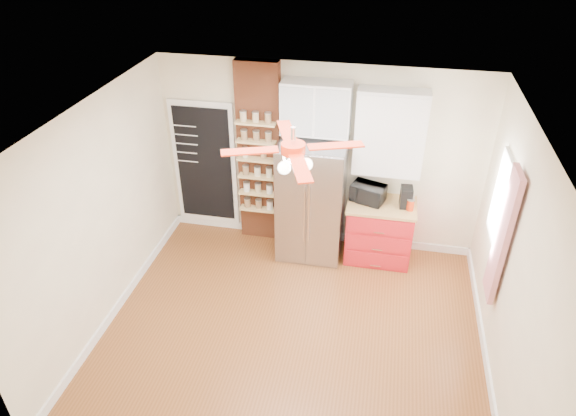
% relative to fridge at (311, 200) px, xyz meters
% --- Properties ---
extents(floor, '(4.50, 4.50, 0.00)m').
position_rel_fridge_xyz_m(floor, '(0.05, -1.63, -0.88)').
color(floor, brown).
rests_on(floor, ground).
extents(ceiling, '(4.50, 4.50, 0.00)m').
position_rel_fridge_xyz_m(ceiling, '(0.05, -1.63, 1.83)').
color(ceiling, white).
rests_on(ceiling, wall_back).
extents(wall_back, '(4.50, 0.02, 2.70)m').
position_rel_fridge_xyz_m(wall_back, '(0.05, 0.37, 0.48)').
color(wall_back, beige).
rests_on(wall_back, floor).
extents(wall_front, '(4.50, 0.02, 2.70)m').
position_rel_fridge_xyz_m(wall_front, '(0.05, -3.63, 0.48)').
color(wall_front, beige).
rests_on(wall_front, floor).
extents(wall_left, '(0.02, 4.00, 2.70)m').
position_rel_fridge_xyz_m(wall_left, '(-2.20, -1.63, 0.48)').
color(wall_left, beige).
rests_on(wall_left, floor).
extents(wall_right, '(0.02, 4.00, 2.70)m').
position_rel_fridge_xyz_m(wall_right, '(2.30, -1.63, 0.48)').
color(wall_right, beige).
rests_on(wall_right, floor).
extents(chalkboard, '(0.95, 0.05, 1.95)m').
position_rel_fridge_xyz_m(chalkboard, '(-1.65, 0.33, 0.23)').
color(chalkboard, white).
rests_on(chalkboard, wall_back).
extents(brick_pillar, '(0.60, 0.16, 2.70)m').
position_rel_fridge_xyz_m(brick_pillar, '(-0.80, 0.29, 0.48)').
color(brick_pillar, brown).
rests_on(brick_pillar, floor).
extents(fridge, '(0.90, 0.70, 1.75)m').
position_rel_fridge_xyz_m(fridge, '(0.00, 0.00, 0.00)').
color(fridge, '#A2A2A7').
rests_on(fridge, floor).
extents(upper_glass_cabinet, '(0.90, 0.35, 0.70)m').
position_rel_fridge_xyz_m(upper_glass_cabinet, '(0.00, 0.20, 1.27)').
color(upper_glass_cabinet, white).
rests_on(upper_glass_cabinet, wall_back).
extents(red_cabinet, '(0.94, 0.64, 0.90)m').
position_rel_fridge_xyz_m(red_cabinet, '(0.97, 0.05, -0.42)').
color(red_cabinet, red).
rests_on(red_cabinet, floor).
extents(upper_shelf_unit, '(0.90, 0.30, 1.15)m').
position_rel_fridge_xyz_m(upper_shelf_unit, '(0.97, 0.22, 1.00)').
color(upper_shelf_unit, white).
rests_on(upper_shelf_unit, wall_back).
extents(window, '(0.04, 0.75, 1.05)m').
position_rel_fridge_xyz_m(window, '(2.28, -0.73, 0.68)').
color(window, white).
rests_on(window, wall_right).
extents(curtain, '(0.06, 0.40, 1.55)m').
position_rel_fridge_xyz_m(curtain, '(2.23, -1.28, 0.57)').
color(curtain, red).
rests_on(curtain, wall_right).
extents(ceiling_fan, '(1.40, 1.40, 0.44)m').
position_rel_fridge_xyz_m(ceiling_fan, '(0.05, -1.63, 1.55)').
color(ceiling_fan, silver).
rests_on(ceiling_fan, ceiling).
extents(toaster_oven, '(0.52, 0.42, 0.25)m').
position_rel_fridge_xyz_m(toaster_oven, '(0.77, 0.10, 0.15)').
color(toaster_oven, black).
rests_on(toaster_oven, red_cabinet).
extents(coffee_maker, '(0.17, 0.22, 0.29)m').
position_rel_fridge_xyz_m(coffee_maker, '(1.28, 0.06, 0.17)').
color(coffee_maker, black).
rests_on(coffee_maker, red_cabinet).
extents(canister_left, '(0.12, 0.12, 0.15)m').
position_rel_fridge_xyz_m(canister_left, '(1.34, -0.03, 0.10)').
color(canister_left, '#B82A0A').
rests_on(canister_left, red_cabinet).
extents(canister_right, '(0.12, 0.12, 0.15)m').
position_rel_fridge_xyz_m(canister_right, '(1.34, 0.08, 0.10)').
color(canister_right, red).
rests_on(canister_right, red_cabinet).
extents(pantry_jar_oats, '(0.10, 0.10, 0.14)m').
position_rel_fridge_xyz_m(pantry_jar_oats, '(-0.97, 0.15, 0.57)').
color(pantry_jar_oats, beige).
rests_on(pantry_jar_oats, brick_pillar).
extents(pantry_jar_beans, '(0.11, 0.11, 0.13)m').
position_rel_fridge_xyz_m(pantry_jar_beans, '(-0.71, 0.18, 0.56)').
color(pantry_jar_beans, '#9B764F').
rests_on(pantry_jar_beans, brick_pillar).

